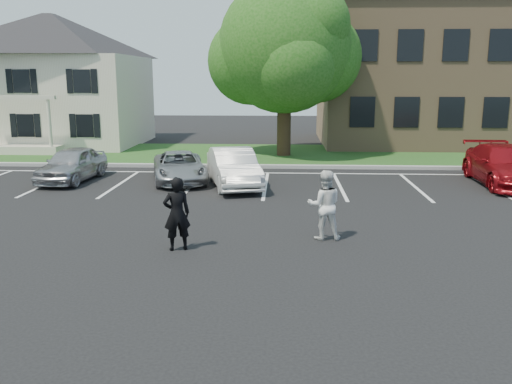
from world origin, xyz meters
TOP-DOWN VIEW (x-y plane):
  - ground_plane at (0.00, 0.00)m, footprint 90.00×90.00m
  - curb at (0.00, 12.00)m, footprint 40.00×0.30m
  - grass_strip at (0.00, 16.00)m, footprint 44.00×8.00m
  - stall_lines at (1.40, 8.95)m, footprint 34.00×5.36m
  - house at (-13.00, 19.97)m, footprint 10.30×9.22m
  - office_building at (14.00, 21.99)m, footprint 22.40×10.40m
  - tree at (0.76, 15.71)m, footprint 7.80×7.20m
  - man_black_suit at (-1.83, 0.17)m, footprint 0.76×0.64m
  - man_white_shirt at (1.71, 1.22)m, footprint 0.89×0.70m
  - car_silver_west at (-7.62, 8.50)m, footprint 1.89×4.06m
  - car_silver_minivan at (-3.39, 8.62)m, footprint 2.91×4.53m
  - car_white_sedan at (-1.19, 7.78)m, footprint 2.56×4.55m
  - car_red_compact at (9.05, 8.64)m, footprint 2.26×5.19m

SIDE VIEW (x-z plane):
  - ground_plane at x=0.00m, z-range 0.00..0.00m
  - stall_lines at x=1.40m, z-range 0.00..0.01m
  - grass_strip at x=0.00m, z-range 0.00..0.08m
  - curb at x=0.00m, z-range 0.00..0.15m
  - car_silver_minivan at x=-3.39m, z-range 0.00..1.16m
  - car_silver_west at x=-7.62m, z-range 0.00..1.35m
  - car_white_sedan at x=-1.19m, z-range 0.00..1.42m
  - car_red_compact at x=9.05m, z-range 0.00..1.49m
  - man_black_suit at x=-1.83m, z-range 0.00..1.77m
  - man_white_shirt at x=1.71m, z-range 0.00..1.77m
  - house at x=-13.00m, z-range 0.03..7.63m
  - office_building at x=14.00m, z-range 0.01..8.31m
  - tree at x=0.76m, z-range 0.95..9.75m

